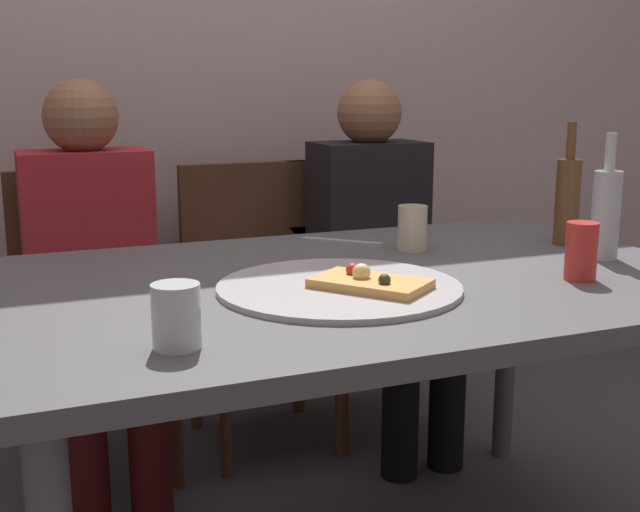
{
  "coord_description": "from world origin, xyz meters",
  "views": [
    {
      "loc": [
        -0.73,
        -1.5,
        1.15
      ],
      "look_at": [
        -0.11,
        0.0,
        0.8
      ],
      "focal_mm": 44.59,
      "sensor_mm": 36.0,
      "label": 1
    }
  ],
  "objects_px": {
    "beer_bottle": "(568,199)",
    "guest_in_beanie": "(380,246)",
    "soda_can": "(581,251)",
    "chair_middle": "(257,284)",
    "dining_table": "(368,308)",
    "guest_in_sweater": "(94,270)",
    "tumbler_near": "(412,228)",
    "table_knife": "(342,241)",
    "chair_left": "(90,301)",
    "pizza_tray": "(339,287)",
    "tumbler_far": "(176,316)",
    "pizza_slice_last": "(369,282)",
    "chair_right": "(360,274)",
    "wine_bottle": "(606,212)"
  },
  "relations": [
    {
      "from": "wine_bottle",
      "to": "pizza_slice_last",
      "type": "bearing_deg",
      "value": -173.0
    },
    {
      "from": "chair_left",
      "to": "guest_in_beanie",
      "type": "xyz_separation_m",
      "value": [
        0.9,
        -0.15,
        0.13
      ]
    },
    {
      "from": "chair_middle",
      "to": "guest_in_sweater",
      "type": "distance_m",
      "value": 0.56
    },
    {
      "from": "beer_bottle",
      "to": "tumbler_far",
      "type": "height_order",
      "value": "beer_bottle"
    },
    {
      "from": "tumbler_far",
      "to": "soda_can",
      "type": "relative_size",
      "value": 0.84
    },
    {
      "from": "beer_bottle",
      "to": "guest_in_beanie",
      "type": "bearing_deg",
      "value": 107.63
    },
    {
      "from": "wine_bottle",
      "to": "guest_in_sweater",
      "type": "distance_m",
      "value": 1.37
    },
    {
      "from": "beer_bottle",
      "to": "chair_left",
      "type": "relative_size",
      "value": 0.35
    },
    {
      "from": "pizza_tray",
      "to": "tumbler_far",
      "type": "height_order",
      "value": "tumbler_far"
    },
    {
      "from": "dining_table",
      "to": "wine_bottle",
      "type": "height_order",
      "value": "wine_bottle"
    },
    {
      "from": "dining_table",
      "to": "chair_right",
      "type": "xyz_separation_m",
      "value": [
        0.41,
        0.91,
        -0.16
      ]
    },
    {
      "from": "soda_can",
      "to": "chair_middle",
      "type": "bearing_deg",
      "value": 107.59
    },
    {
      "from": "tumbler_far",
      "to": "pizza_tray",
      "type": "bearing_deg",
      "value": 31.28
    },
    {
      "from": "pizza_tray",
      "to": "soda_can",
      "type": "distance_m",
      "value": 0.52
    },
    {
      "from": "tumbler_far",
      "to": "table_knife",
      "type": "xyz_separation_m",
      "value": [
        0.58,
        0.68,
        -0.05
      ]
    },
    {
      "from": "table_knife",
      "to": "chair_middle",
      "type": "bearing_deg",
      "value": -38.76
    },
    {
      "from": "beer_bottle",
      "to": "pizza_slice_last",
      "type": "bearing_deg",
      "value": -159.6
    },
    {
      "from": "tumbler_near",
      "to": "tumbler_far",
      "type": "bearing_deg",
      "value": -143.42
    },
    {
      "from": "pizza_slice_last",
      "to": "chair_right",
      "type": "relative_size",
      "value": 0.28
    },
    {
      "from": "pizza_slice_last",
      "to": "table_knife",
      "type": "xyz_separation_m",
      "value": [
        0.16,
        0.5,
        -0.02
      ]
    },
    {
      "from": "pizza_slice_last",
      "to": "beer_bottle",
      "type": "height_order",
      "value": "beer_bottle"
    },
    {
      "from": "tumbler_far",
      "to": "guest_in_beanie",
      "type": "bearing_deg",
      "value": 50.28
    },
    {
      "from": "soda_can",
      "to": "chair_right",
      "type": "xyz_separation_m",
      "value": [
        0.02,
        1.11,
        -0.3
      ]
    },
    {
      "from": "pizza_slice_last",
      "to": "chair_middle",
      "type": "distance_m",
      "value": 1.08
    },
    {
      "from": "beer_bottle",
      "to": "chair_middle",
      "type": "height_order",
      "value": "beer_bottle"
    },
    {
      "from": "chair_left",
      "to": "chair_middle",
      "type": "xyz_separation_m",
      "value": [
        0.53,
        0.0,
        0.0
      ]
    },
    {
      "from": "pizza_tray",
      "to": "chair_left",
      "type": "height_order",
      "value": "chair_left"
    },
    {
      "from": "table_knife",
      "to": "beer_bottle",
      "type": "bearing_deg",
      "value": -159.77
    },
    {
      "from": "dining_table",
      "to": "guest_in_sweater",
      "type": "distance_m",
      "value": 0.9
    },
    {
      "from": "beer_bottle",
      "to": "guest_in_beanie",
      "type": "distance_m",
      "value": 0.71
    },
    {
      "from": "chair_left",
      "to": "pizza_tray",
      "type": "bearing_deg",
      "value": 110.71
    },
    {
      "from": "beer_bottle",
      "to": "wine_bottle",
      "type": "bearing_deg",
      "value": -100.1
    },
    {
      "from": "tumbler_far",
      "to": "wine_bottle",
      "type": "bearing_deg",
      "value": 13.75
    },
    {
      "from": "table_knife",
      "to": "chair_left",
      "type": "relative_size",
      "value": 0.24
    },
    {
      "from": "dining_table",
      "to": "chair_left",
      "type": "height_order",
      "value": "chair_left"
    },
    {
      "from": "guest_in_sweater",
      "to": "guest_in_beanie",
      "type": "relative_size",
      "value": 1.0
    },
    {
      "from": "dining_table",
      "to": "beer_bottle",
      "type": "distance_m",
      "value": 0.65
    },
    {
      "from": "table_knife",
      "to": "chair_right",
      "type": "distance_m",
      "value": 0.68
    },
    {
      "from": "pizza_tray",
      "to": "wine_bottle",
      "type": "bearing_deg",
      "value": 2.75
    },
    {
      "from": "wine_bottle",
      "to": "soda_can",
      "type": "height_order",
      "value": "wine_bottle"
    },
    {
      "from": "beer_bottle",
      "to": "chair_right",
      "type": "distance_m",
      "value": 0.89
    },
    {
      "from": "tumbler_near",
      "to": "soda_can",
      "type": "relative_size",
      "value": 0.91
    },
    {
      "from": "table_knife",
      "to": "guest_in_beanie",
      "type": "bearing_deg",
      "value": -82.77
    },
    {
      "from": "beer_bottle",
      "to": "guest_in_beanie",
      "type": "xyz_separation_m",
      "value": [
        -0.2,
        0.64,
        -0.23
      ]
    },
    {
      "from": "chair_left",
      "to": "chair_middle",
      "type": "height_order",
      "value": "same"
    },
    {
      "from": "pizza_slice_last",
      "to": "chair_left",
      "type": "distance_m",
      "value": 1.16
    },
    {
      "from": "tumbler_far",
      "to": "table_knife",
      "type": "distance_m",
      "value": 0.9
    },
    {
      "from": "guest_in_beanie",
      "to": "pizza_slice_last",
      "type": "bearing_deg",
      "value": 62.02
    },
    {
      "from": "tumbler_near",
      "to": "beer_bottle",
      "type": "bearing_deg",
      "value": -12.16
    },
    {
      "from": "tumbler_near",
      "to": "soda_can",
      "type": "distance_m",
      "value": 0.44
    }
  ]
}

